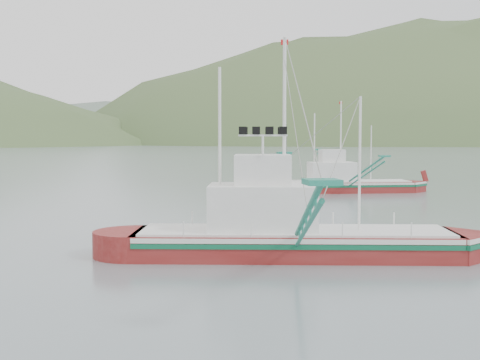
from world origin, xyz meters
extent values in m
plane|color=slate|center=(0.00, 0.00, 0.00)|extent=(1200.00, 1200.00, 0.00)
cube|color=maroon|center=(1.59, -1.60, 0.20)|extent=(15.80, 6.58, 2.04)
cube|color=silver|center=(1.59, -1.60, 1.07)|extent=(15.51, 6.61, 0.22)
cube|color=#0D5D3B|center=(1.59, -1.60, 0.82)|extent=(15.51, 6.63, 0.22)
cube|color=silver|center=(1.59, -1.60, 1.28)|extent=(15.01, 6.25, 0.12)
cube|color=silver|center=(0.08, -1.34, 2.35)|extent=(5.58, 4.07, 2.25)
cube|color=silver|center=(0.08, -1.34, 4.19)|extent=(2.99, 2.66, 1.43)
cylinder|color=white|center=(1.08, -1.51, 5.83)|extent=(0.16, 0.16, 9.20)
cylinder|color=white|center=(-1.94, -1.00, 5.14)|extent=(0.14, 0.14, 7.82)
cylinder|color=white|center=(4.61, -2.11, 4.45)|extent=(0.12, 0.12, 6.44)
cube|color=maroon|center=(14.40, 32.70, 0.18)|extent=(13.63, 3.96, 1.81)
cube|color=silver|center=(14.40, 32.70, 0.95)|extent=(13.36, 4.03, 0.20)
cube|color=#0D5D3B|center=(14.40, 32.70, 0.72)|extent=(13.36, 4.05, 0.20)
cube|color=silver|center=(14.40, 32.70, 1.13)|extent=(12.95, 3.77, 0.11)
cube|color=silver|center=(13.04, 32.73, 2.08)|extent=(4.59, 3.01, 1.99)
cube|color=silver|center=(13.04, 32.73, 3.70)|extent=(2.40, 2.05, 1.26)
cylinder|color=white|center=(13.95, 32.71, 5.15)|extent=(0.14, 0.14, 8.12)
cylinder|color=white|center=(11.24, 32.78, 4.54)|extent=(0.13, 0.13, 6.91)
cylinder|color=white|center=(17.10, 32.63, 3.93)|extent=(0.11, 0.11, 5.69)
ellipsoid|color=slate|center=(30.00, 560.00, 0.00)|extent=(960.00, 400.00, 240.00)
camera|label=1|loc=(-5.33, -32.63, 5.88)|focal=50.00mm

